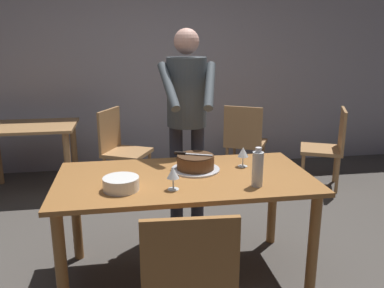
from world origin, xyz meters
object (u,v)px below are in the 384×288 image
at_px(main_dining_table, 185,191).
at_px(cake_knife, 185,154).
at_px(wine_glass_near, 173,174).
at_px(chair_near_side, 188,284).
at_px(water_bottle, 258,169).
at_px(person_cutting_cake, 187,111).
at_px(wine_glass_far, 243,153).
at_px(cake_on_platter, 195,163).
at_px(background_table, 29,140).
at_px(plate_stack, 121,184).
at_px(background_chair_1, 329,145).
at_px(background_chair_0, 121,147).
at_px(background_chair_2, 245,139).

distance_m(main_dining_table, cake_knife, 0.26).
xyz_separation_m(wine_glass_near, chair_near_side, (-0.00, -0.59, -0.36)).
bearing_deg(chair_near_side, main_dining_table, 82.67).
xyz_separation_m(water_bottle, person_cutting_cake, (-0.31, 0.90, 0.21)).
distance_m(wine_glass_far, water_bottle, 0.39).
relative_size(wine_glass_far, water_bottle, 0.58).
bearing_deg(wine_glass_near, chair_near_side, -90.24).
relative_size(cake_knife, wine_glass_far, 1.79).
relative_size(main_dining_table, cake_on_platter, 5.00).
height_order(person_cutting_cake, background_table, person_cutting_cake).
bearing_deg(background_table, wine_glass_far, -43.34).
height_order(cake_on_platter, cake_knife, cake_knife).
xyz_separation_m(cake_on_platter, water_bottle, (0.33, -0.36, 0.06)).
height_order(water_bottle, chair_near_side, water_bottle).
bearing_deg(cake_on_platter, wine_glass_far, 4.30).
xyz_separation_m(main_dining_table, plate_stack, (-0.42, -0.18, 0.14)).
distance_m(main_dining_table, water_bottle, 0.54).
relative_size(cake_knife, chair_near_side, 0.29).
xyz_separation_m(chair_near_side, background_chair_1, (1.94, 2.29, 0.00)).
bearing_deg(chair_near_side, background_chair_1, 49.73).
distance_m(cake_on_platter, plate_stack, 0.59).
distance_m(cake_knife, water_bottle, 0.55).
bearing_deg(water_bottle, plate_stack, 175.10).
bearing_deg(background_chair_0, person_cutting_cake, -63.28).
bearing_deg(water_bottle, person_cutting_cake, 108.77).
distance_m(background_table, background_chair_0, 0.99).
xyz_separation_m(wine_glass_far, background_chair_0, (-0.89, 1.63, -0.36)).
distance_m(plate_stack, chair_near_side, 0.77).
height_order(wine_glass_far, background_chair_1, background_chair_1).
height_order(cake_knife, person_cutting_cake, person_cutting_cake).
relative_size(background_chair_0, background_chair_1, 1.00).
height_order(cake_knife, background_chair_0, background_chair_0).
bearing_deg(background_chair_0, main_dining_table, -75.77).
height_order(cake_knife, plate_stack, cake_knife).
xyz_separation_m(wine_glass_near, background_table, (-1.32, 2.13, -0.28)).
distance_m(cake_knife, plate_stack, 0.55).
bearing_deg(person_cutting_cake, cake_on_platter, -92.28).
bearing_deg(plate_stack, wine_glass_near, -8.47).
bearing_deg(background_chair_1, plate_stack, -143.71).
relative_size(main_dining_table, background_chair_1, 1.89).
bearing_deg(main_dining_table, background_table, 126.83).
distance_m(chair_near_side, background_chair_1, 3.00).
relative_size(background_table, background_chair_2, 1.11).
xyz_separation_m(plate_stack, background_chair_2, (1.40, 2.04, -0.30)).
bearing_deg(cake_knife, plate_stack, -144.26).
bearing_deg(wine_glass_near, plate_stack, 171.53).
relative_size(cake_knife, water_bottle, 1.03).
distance_m(background_chair_0, background_chair_2, 1.44).
bearing_deg(plate_stack, main_dining_table, 23.19).
relative_size(wine_glass_near, chair_near_side, 0.16).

